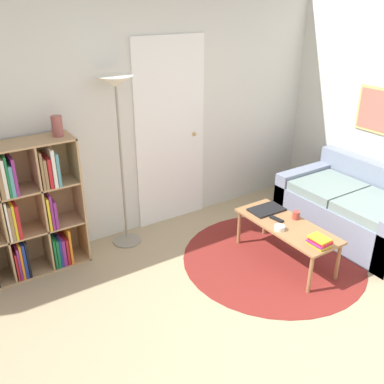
{
  "coord_description": "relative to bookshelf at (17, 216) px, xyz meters",
  "views": [
    {
      "loc": [
        -1.95,
        -1.56,
        2.44
      ],
      "look_at": [
        -0.09,
        1.31,
        0.85
      ],
      "focal_mm": 40.0,
      "sensor_mm": 36.0,
      "label": 1
    }
  ],
  "objects": [
    {
      "name": "vase_on_shelf",
      "position": [
        0.47,
        -0.0,
        0.77
      ],
      "size": [
        0.1,
        0.1,
        0.19
      ],
      "color": "#934C47",
      "rests_on": "bookshelf"
    },
    {
      "name": "cup",
      "position": [
        2.37,
        -1.18,
        -0.15
      ],
      "size": [
        0.07,
        0.07,
        0.08
      ],
      "color": "#A33D33",
      "rests_on": "coffee_table"
    },
    {
      "name": "book_stack_on_table",
      "position": [
        2.18,
        -1.64,
        -0.16
      ],
      "size": [
        0.15,
        0.19,
        0.08
      ],
      "color": "gold",
      "rests_on": "coffee_table"
    },
    {
      "name": "remote",
      "position": [
        2.19,
        -1.09,
        -0.19
      ],
      "size": [
        0.06,
        0.15,
        0.02
      ],
      "color": "black",
      "rests_on": "coffee_table"
    },
    {
      "name": "floor_lamp",
      "position": [
        1.05,
        -0.03,
        0.88
      ],
      "size": [
        0.34,
        0.34,
        1.76
      ],
      "color": "gray",
      "rests_on": "ground_plane"
    },
    {
      "name": "bowl",
      "position": [
        2.08,
        -1.25,
        -0.17
      ],
      "size": [
        0.1,
        0.1,
        0.04
      ],
      "color": "silver",
      "rests_on": "coffee_table"
    },
    {
      "name": "ground_plane",
      "position": [
        1.42,
        -2.19,
        -0.6
      ],
      "size": [
        14.0,
        14.0,
        0.0
      ],
      "primitive_type": "plane",
      "color": "tan"
    },
    {
      "name": "wall_right",
      "position": [
        3.71,
        -1.0,
        0.69
      ],
      "size": [
        0.08,
        5.38,
        2.6
      ],
      "color": "silver",
      "rests_on": "ground_plane"
    },
    {
      "name": "bookshelf",
      "position": [
        0.0,
        0.0,
        0.0
      ],
      "size": [
        1.09,
        0.34,
        1.28
      ],
      "color": "tan",
      "rests_on": "ground_plane"
    },
    {
      "name": "couch",
      "position": [
        3.27,
        -1.21,
        -0.33
      ],
      "size": [
        0.9,
        1.52,
        0.74
      ],
      "color": "gray",
      "rests_on": "ground_plane"
    },
    {
      "name": "laptop",
      "position": [
        2.25,
        -0.89,
        -0.19
      ],
      "size": [
        0.36,
        0.24,
        0.02
      ],
      "color": "black",
      "rests_on": "coffee_table"
    },
    {
      "name": "wall_back",
      "position": [
        1.44,
        0.21,
        0.68
      ],
      "size": [
        7.52,
        0.11,
        2.6
      ],
      "color": "silver",
      "rests_on": "ground_plane"
    },
    {
      "name": "coffee_table",
      "position": [
        2.22,
        -1.21,
        -0.24
      ],
      "size": [
        0.44,
        1.08,
        0.41
      ],
      "color": "#996B42",
      "rests_on": "ground_plane"
    },
    {
      "name": "rug",
      "position": [
        2.14,
        -1.14,
        -0.6
      ],
      "size": [
        1.82,
        1.82,
        0.01
      ],
      "color": "maroon",
      "rests_on": "ground_plane"
    }
  ]
}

